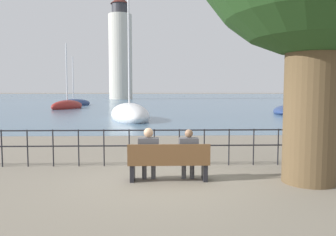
# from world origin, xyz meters

# --- Properties ---
(ground_plane) EXTENTS (1000.00, 1000.00, 0.00)m
(ground_plane) POSITION_xyz_m (0.00, 0.00, 0.00)
(ground_plane) COLOR gray
(harbor_water) EXTENTS (600.00, 300.00, 0.01)m
(harbor_water) POSITION_xyz_m (0.00, 157.90, 0.00)
(harbor_water) COLOR slate
(harbor_water) RESTS_ON ground_plane
(park_bench) EXTENTS (1.92, 0.45, 0.90)m
(park_bench) POSITION_xyz_m (0.00, -0.06, 0.44)
(park_bench) COLOR brown
(park_bench) RESTS_ON ground_plane
(seated_person_left) EXTENTS (0.49, 0.35, 1.26)m
(seated_person_left) POSITION_xyz_m (-0.47, 0.01, 0.70)
(seated_person_left) COLOR #4C4C51
(seated_person_left) RESTS_ON ground_plane
(seated_person_right) EXTENTS (0.45, 0.35, 1.22)m
(seated_person_right) POSITION_xyz_m (0.47, 0.01, 0.67)
(seated_person_right) COLOR #4C4C51
(seated_person_right) RESTS_ON ground_plane
(promenade_railing) EXTENTS (14.98, 0.04, 1.05)m
(promenade_railing) POSITION_xyz_m (-0.00, 1.55, 0.69)
(promenade_railing) COLOR black
(promenade_railing) RESTS_ON ground_plane
(sailboat_0) EXTENTS (4.86, 7.00, 8.22)m
(sailboat_0) POSITION_xyz_m (12.31, 24.00, 0.25)
(sailboat_0) COLOR navy
(sailboat_0) RESTS_ON ground_plane
(sailboat_1) EXTENTS (4.32, 7.70, 12.74)m
(sailboat_1) POSITION_xyz_m (-2.38, 16.88, 0.40)
(sailboat_1) COLOR white
(sailboat_1) RESTS_ON ground_plane
(sailboat_2) EXTENTS (3.68, 5.90, 8.41)m
(sailboat_2) POSITION_xyz_m (-11.31, 32.73, 0.34)
(sailboat_2) COLOR maroon
(sailboat_2) RESTS_ON ground_plane
(sailboat_3) EXTENTS (4.62, 8.72, 7.64)m
(sailboat_3) POSITION_xyz_m (-12.75, 41.37, 0.30)
(sailboat_3) COLOR navy
(sailboat_3) RESTS_ON ground_plane
(harbor_lighthouse) EXTENTS (6.35, 6.35, 28.04)m
(harbor_lighthouse) POSITION_xyz_m (-10.44, 83.69, 13.04)
(harbor_lighthouse) COLOR beige
(harbor_lighthouse) RESTS_ON ground_plane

